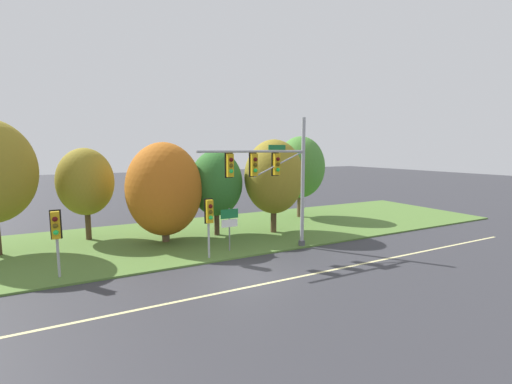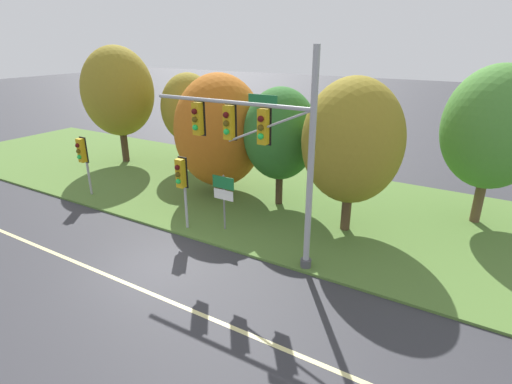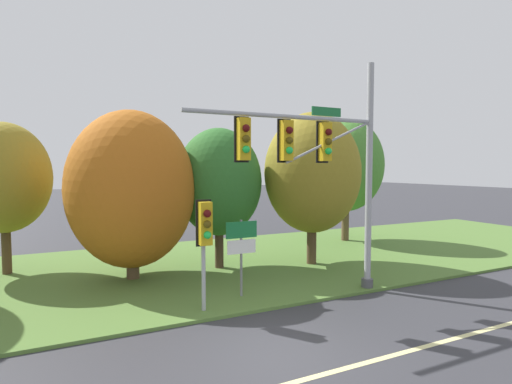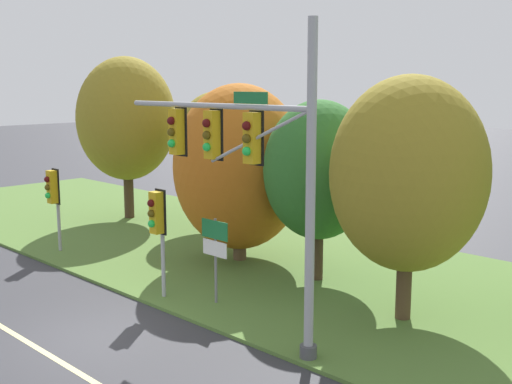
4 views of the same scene
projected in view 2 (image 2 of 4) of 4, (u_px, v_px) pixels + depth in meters
The scene contains 13 objects.
ground_plane at pixel (151, 267), 14.74m from camera, with size 160.00×160.00×0.00m, color #333338.
lane_stripe at pixel (125, 283), 13.78m from camera, with size 36.00×0.16×0.01m, color beige.
grass_verge at pixel (262, 195), 21.33m from camera, with size 48.00×11.50×0.10m, color #517533.
traffic_signal_mast at pixel (260, 140), 13.93m from camera, with size 6.71×0.49×7.65m.
pedestrian_signal_near_kerb at pixel (83, 154), 20.43m from camera, with size 0.46×0.55×3.13m.
pedestrian_signal_further_along at pixel (182, 178), 16.65m from camera, with size 0.46×0.55×3.24m.
route_sign_post at pixel (224, 193), 16.87m from camera, with size 1.07×0.08×2.47m.
tree_nearest_road at pixel (118, 92), 25.52m from camera, with size 4.52×4.52×7.45m.
tree_left_of_mast at pixel (189, 108), 24.75m from camera, with size 3.42×3.42×5.90m.
tree_behind_signpost at pixel (219, 131), 20.58m from camera, with size 4.66×4.66×6.25m.
tree_mid_verge at pixel (280, 134), 18.93m from camera, with size 3.52×3.52×5.76m.
tree_tall_centre at pixel (352, 141), 16.09m from camera, with size 4.11×4.11×6.49m.
tree_right_far at pixel (494, 128), 16.69m from camera, with size 4.18×4.18×6.91m.
Camera 2 is at (9.89, -8.95, 7.89)m, focal length 28.00 mm.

